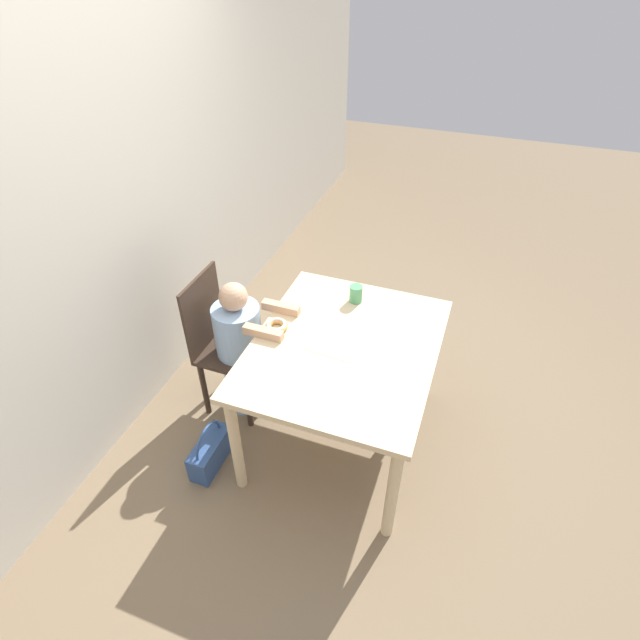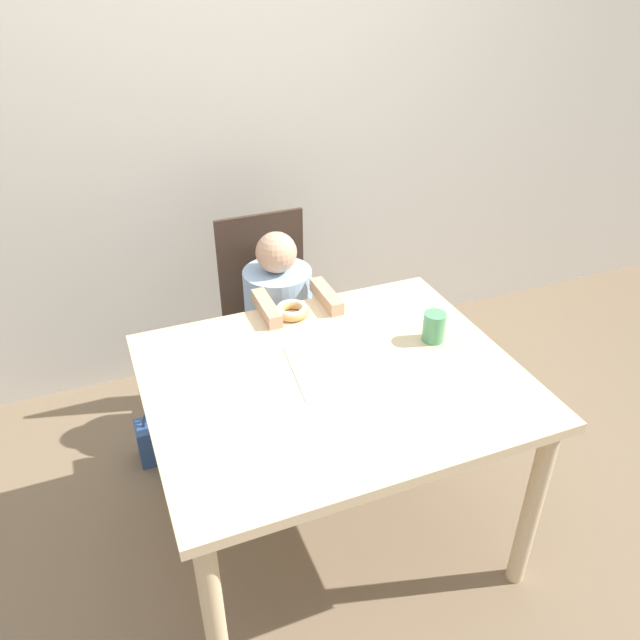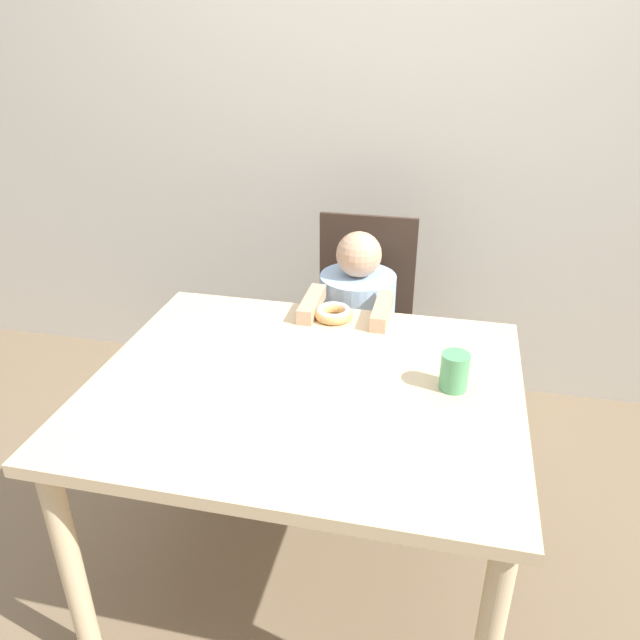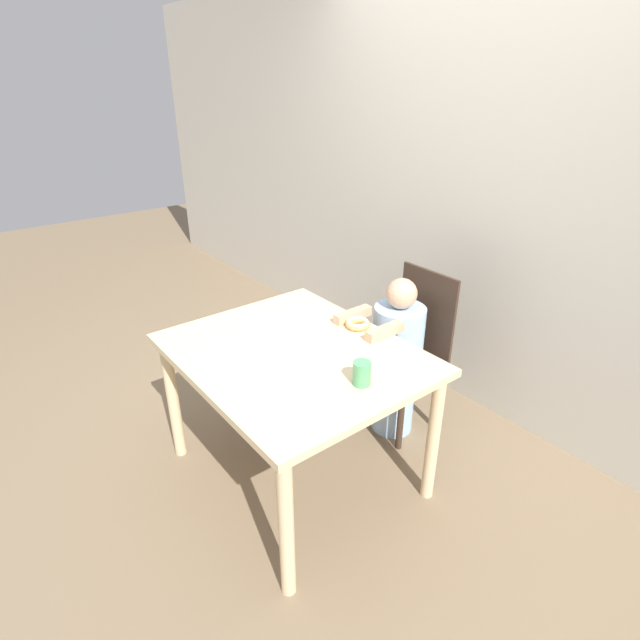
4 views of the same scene
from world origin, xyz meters
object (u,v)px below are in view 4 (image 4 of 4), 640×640
at_px(cup, 362,373).
at_px(child_figure, 396,360).
at_px(chair, 410,351).
at_px(handbag, 336,377).
at_px(donut, 357,323).

bearing_deg(cup, child_figure, 120.88).
height_order(chair, handbag, chair).
xyz_separation_m(child_figure, cup, (0.36, -0.60, 0.32)).
bearing_deg(child_figure, chair, 90.00).
distance_m(donut, cup, 0.52).
bearing_deg(donut, child_figure, 82.19).
xyz_separation_m(child_figure, handbag, (-0.49, -0.02, -0.36)).
bearing_deg(donut, handbag, 151.19).
bearing_deg(donut, cup, -40.13).
distance_m(chair, child_figure, 0.11).
bearing_deg(cup, chair, 116.67).
distance_m(child_figure, donut, 0.40).
distance_m(child_figure, handbag, 0.61).
relative_size(chair, donut, 7.40).
xyz_separation_m(chair, cup, (0.36, -0.71, 0.31)).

